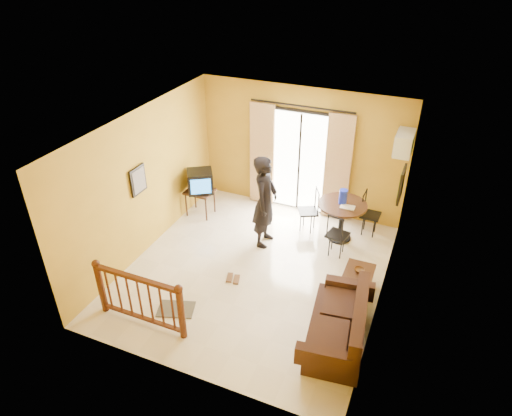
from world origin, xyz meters
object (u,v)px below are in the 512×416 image
at_px(television, 200,181).
at_px(standing_person, 265,202).
at_px(coffee_table, 357,282).
at_px(dining_table, 342,211).
at_px(sofa, 341,326).

bearing_deg(television, standing_person, -47.22).
relative_size(television, coffee_table, 0.79).
bearing_deg(dining_table, coffee_table, -66.43).
distance_m(television, dining_table, 3.06).
distance_m(coffee_table, sofa, 1.17).
xyz_separation_m(television, coffee_table, (3.72, -1.27, -0.56)).
height_order(dining_table, coffee_table, dining_table).
distance_m(television, sofa, 4.48).
bearing_deg(sofa, coffee_table, 83.00).
distance_m(dining_table, standing_person, 1.57).
distance_m(coffee_table, standing_person, 2.30).
height_order(television, coffee_table, television).
relative_size(coffee_table, sofa, 0.49).
relative_size(television, standing_person, 0.37).
xyz_separation_m(television, sofa, (3.72, -2.44, -0.52)).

